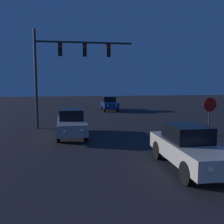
{
  "coord_description": "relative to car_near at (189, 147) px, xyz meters",
  "views": [
    {
      "loc": [
        -2.21,
        -2.09,
        3.18
      ],
      "look_at": [
        0.0,
        11.09,
        1.63
      ],
      "focal_mm": 40.0,
      "sensor_mm": 36.0,
      "label": 1
    }
  ],
  "objects": [
    {
      "name": "car_far",
      "position": [
        0.18,
        20.23,
        0.0
      ],
      "size": [
        1.74,
        4.53,
        1.62
      ],
      "rotation": [
        0.0,
        0.0,
        3.12
      ],
      "color": "navy",
      "rests_on": "ground_plane"
    },
    {
      "name": "stop_sign",
      "position": [
        3.19,
        4.03,
        0.87
      ],
      "size": [
        0.77,
        0.07,
        2.4
      ],
      "color": "#2D2D2D",
      "rests_on": "ground_plane"
    },
    {
      "name": "car_mid",
      "position": [
        -4.27,
        6.48,
        0.0
      ],
      "size": [
        1.77,
        4.54,
        1.62
      ],
      "rotation": [
        0.0,
        0.0,
        3.17
      ],
      "color": "#99999E",
      "rests_on": "ground_plane"
    },
    {
      "name": "traffic_signal_mast",
      "position": [
        -4.64,
        9.56,
        3.91
      ],
      "size": [
        6.86,
        0.3,
        6.83
      ],
      "color": "#2D2D2D",
      "rests_on": "ground_plane"
    },
    {
      "name": "car_near",
      "position": [
        0.0,
        0.0,
        0.0
      ],
      "size": [
        1.7,
        4.52,
        1.62
      ],
      "rotation": [
        0.0,
        0.0,
        3.13
      ],
      "color": "beige",
      "rests_on": "ground_plane"
    }
  ]
}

